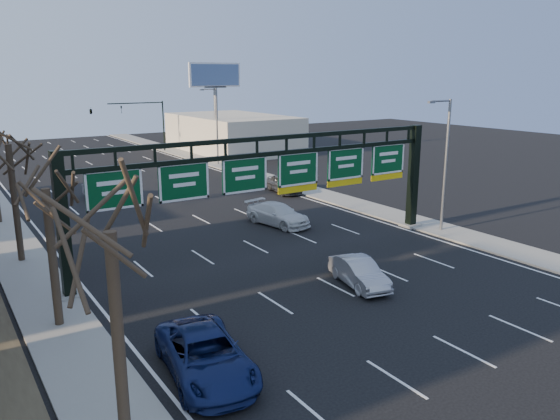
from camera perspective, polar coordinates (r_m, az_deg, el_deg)
ground at (r=26.94m, az=8.48°, el=-9.27°), size 160.00×160.00×0.00m
sidewalk_left at (r=39.93m, az=-26.41°, el=-2.77°), size 3.00×120.00×0.12m
sidewalk_right at (r=49.48m, az=4.26°, el=1.69°), size 3.00×120.00×0.12m
lane_markings at (r=43.11m, az=-9.39°, el=-0.38°), size 21.60×120.00×0.01m
sign_gantry at (r=31.81m, az=-0.59°, el=3.23°), size 24.60×1.20×7.20m
building_right_distant at (r=77.97m, az=-5.00°, el=8.00°), size 12.00×20.00×5.00m
tree_near at (r=15.16m, az=-17.65°, el=1.57°), size 3.60×3.60×8.86m
tree_gantry at (r=23.90m, az=-23.57°, el=4.50°), size 3.60×3.60×8.48m
tree_mid at (r=33.66m, az=-26.74°, el=7.89°), size 3.60×3.60×9.24m
streetlight_near at (r=38.36m, az=16.84°, el=5.17°), size 2.15×0.22×9.00m
streetlight_far at (r=65.43m, az=-6.71°, el=9.09°), size 2.15×0.22×9.00m
billboard_right at (r=70.81m, az=-6.79°, el=12.68°), size 7.00×0.50×12.00m
traffic_signal_mast at (r=76.83m, az=-16.45°, el=9.65°), size 10.16×0.54×7.00m
car_blue_suv at (r=20.36m, az=-7.78°, el=-14.82°), size 3.52×6.13×1.61m
car_silver_sedan at (r=28.40m, az=8.26°, el=-6.49°), size 2.36×4.50×1.41m
car_white_wagon at (r=39.29m, az=-0.23°, el=-0.45°), size 3.14×5.61×1.54m
car_grey_far at (r=50.06m, az=0.40°, el=2.75°), size 2.66×5.01×1.62m
car_silver_distant at (r=49.59m, az=-18.32°, el=1.88°), size 1.93×4.79×1.55m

